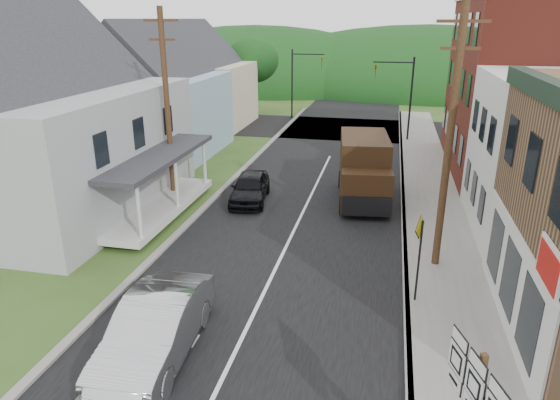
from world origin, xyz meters
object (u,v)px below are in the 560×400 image
Objects in this scene: silver_sedan at (156,330)px; dark_sedan at (250,188)px; warning_sign at (419,247)px; delivery_van at (364,170)px.

dark_sedan is (-0.85, 12.13, -0.13)m from silver_sedan.
warning_sign is at bearing 28.09° from silver_sedan.
dark_sedan is 5.62m from delivery_van.
warning_sign reaches higher than dark_sedan.
warning_sign is at bearing -53.31° from dark_sedan.
delivery_van reaches higher than silver_sedan.
warning_sign is (7.58, -7.96, 1.28)m from dark_sedan.
silver_sedan is at bearing -92.90° from dark_sedan.
warning_sign is (2.19, -9.30, 0.40)m from delivery_van.
silver_sedan is 14.23m from delivery_van.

